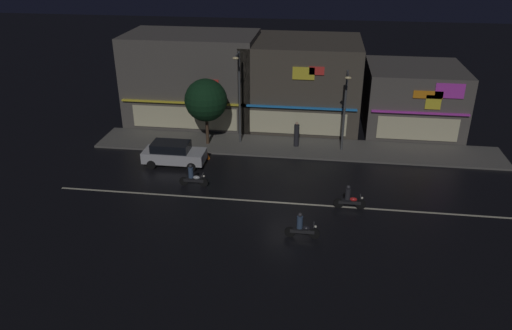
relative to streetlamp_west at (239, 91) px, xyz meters
name	(u,v)px	position (x,y,z in m)	size (l,w,h in m)	color
ground_plane	(287,203)	(4.33, -8.66, -4.27)	(140.00, 140.00, 0.00)	black
lane_divider_stripe	(287,203)	(4.33, -8.66, -4.27)	(28.88, 0.16, 0.01)	beige
sidewalk_far	(296,147)	(4.33, -0.20, -4.20)	(30.40, 3.91, 0.14)	#5B5954
storefront_left_block	(301,82)	(4.33, 5.83, -0.79)	(9.46, 8.31, 6.96)	#4C443A
storefront_center_block	(413,98)	(13.45, 5.44, -1.69)	(7.54, 7.52, 5.17)	#56514C
storefront_right_block	(193,78)	(-4.79, 4.98, -0.58)	(10.71, 6.59, 7.40)	#56514C
streetlamp_west	(239,91)	(0.00, 0.00, 0.00)	(0.44, 1.64, 6.99)	#47494C
streetlamp_mid	(345,104)	(7.76, -0.55, -0.50)	(0.44, 1.64, 6.03)	#47494C
pedestrian_on_sidewalk	(297,135)	(4.36, -0.03, -3.25)	(0.39, 0.39, 1.92)	#232328
street_tree	(206,100)	(-2.40, -0.50, -0.67)	(3.17, 3.17, 5.06)	#473323
parked_car_near_kerb	(173,153)	(-3.97, -4.26, -3.40)	(4.30, 1.98, 1.67)	silver
motorcycle_lead	(193,177)	(-1.85, -7.23, -3.64)	(1.90, 0.60, 1.52)	black
motorcycle_following	(349,199)	(8.00, -8.76, -3.64)	(1.90, 0.60, 1.52)	black
motorcycle_opposite_lane	(301,227)	(5.38, -12.25, -3.64)	(1.90, 0.60, 1.52)	black
traffic_cone	(207,155)	(-1.86, -2.97, -4.00)	(0.36, 0.36, 0.55)	orange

